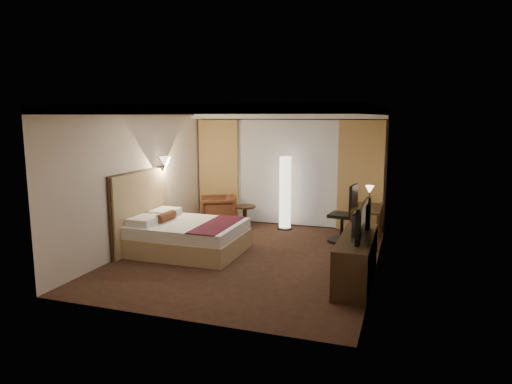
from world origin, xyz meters
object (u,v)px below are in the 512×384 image
(armchair, at_px, (217,210))
(side_table, at_px, (245,217))
(desk, at_px, (367,225))
(dresser, at_px, (356,259))
(bed, at_px, (189,237))
(office_chair, at_px, (342,213))
(floor_lamp, at_px, (285,193))
(television, at_px, (356,215))

(armchair, distance_m, side_table, 0.68)
(desk, height_order, dresser, desk)
(desk, bearing_deg, bed, -151.65)
(side_table, relative_size, desk, 0.49)
(armchair, distance_m, dresser, 4.33)
(bed, height_order, office_chair, office_chair)
(floor_lamp, bearing_deg, desk, -18.81)
(armchair, height_order, television, television)
(armchair, bearing_deg, office_chair, 58.87)
(bed, xyz_separation_m, floor_lamp, (1.26, 2.34, 0.54))
(bed, xyz_separation_m, dresser, (3.19, -0.61, 0.08))
(desk, distance_m, office_chair, 0.54)
(bed, height_order, side_table, bed)
(armchair, relative_size, floor_lamp, 0.48)
(bed, relative_size, office_chair, 1.65)
(dresser, bearing_deg, office_chair, 103.48)
(floor_lamp, bearing_deg, dresser, -56.72)
(dresser, xyz_separation_m, television, (-0.03, 0.00, 0.70))
(desk, relative_size, television, 0.94)
(bed, height_order, floor_lamp, floor_lamp)
(armchair, distance_m, floor_lamp, 1.63)
(armchair, bearing_deg, bed, -16.52)
(dresser, bearing_deg, bed, 169.26)
(bed, xyz_separation_m, office_chair, (2.65, 1.65, 0.31))
(bed, xyz_separation_m, armchair, (-0.27, 2.00, 0.11))
(armchair, relative_size, dresser, 0.43)
(floor_lamp, bearing_deg, television, -57.13)
(floor_lamp, relative_size, television, 1.43)
(desk, xyz_separation_m, television, (0.02, -2.30, 0.70))
(side_table, relative_size, television, 0.47)
(armchair, bearing_deg, desk, 60.69)
(bed, distance_m, office_chair, 3.14)
(floor_lamp, relative_size, dresser, 0.89)
(office_chair, bearing_deg, dresser, -67.29)
(armchair, xyz_separation_m, television, (3.43, -2.61, 0.67))
(armchair, distance_m, desk, 3.43)
(office_chair, bearing_deg, armchair, -177.69)
(armchair, height_order, floor_lamp, floor_lamp)
(television, bearing_deg, office_chair, 15.77)
(bed, relative_size, television, 1.71)
(dresser, bearing_deg, desk, 91.24)
(desk, distance_m, television, 2.40)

